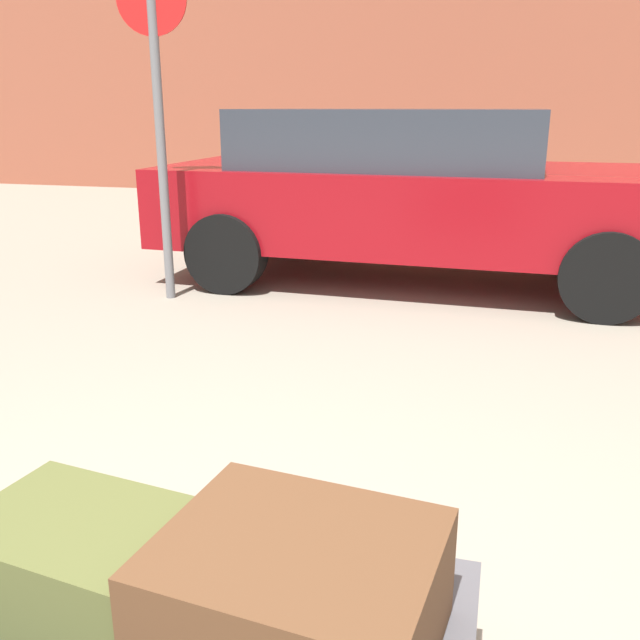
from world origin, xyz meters
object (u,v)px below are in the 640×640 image
(suitcase_brown_stacked_top, at_px, (299,594))
(parked_car, at_px, (414,191))
(suitcase_olive_front_right, at_px, (81,559))
(no_parking_sign, at_px, (158,99))

(suitcase_brown_stacked_top, distance_m, parked_car, 4.75)
(suitcase_olive_front_right, distance_m, no_parking_sign, 4.08)
(parked_car, bearing_deg, suitcase_olive_front_right, -91.51)
(suitcase_olive_front_right, xyz_separation_m, no_parking_sign, (-1.61, 3.60, 1.04))
(suitcase_olive_front_right, bearing_deg, parked_car, 96.32)
(parked_car, bearing_deg, suitcase_brown_stacked_top, -85.10)
(suitcase_brown_stacked_top, height_order, no_parking_sign, no_parking_sign)
(suitcase_olive_front_right, height_order, parked_car, parked_car)
(suitcase_brown_stacked_top, bearing_deg, suitcase_olive_front_right, -175.27)
(no_parking_sign, bearing_deg, suitcase_olive_front_right, -65.85)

